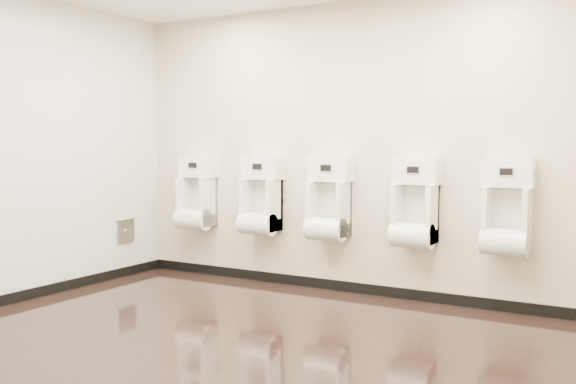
% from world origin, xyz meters
% --- Properties ---
extents(ground, '(5.00, 3.50, 0.00)m').
position_xyz_m(ground, '(0.00, 0.00, 0.00)').
color(ground, black).
rests_on(ground, ground).
extents(back_wall, '(5.00, 0.02, 2.80)m').
position_xyz_m(back_wall, '(0.00, 1.75, 1.40)').
color(back_wall, beige).
rests_on(back_wall, ground).
extents(front_wall, '(5.00, 0.02, 2.80)m').
position_xyz_m(front_wall, '(0.00, -1.75, 1.40)').
color(front_wall, beige).
rests_on(front_wall, ground).
extents(left_wall, '(0.02, 3.50, 2.80)m').
position_xyz_m(left_wall, '(-2.50, 0.00, 1.40)').
color(left_wall, beige).
rests_on(left_wall, ground).
extents(tile_overlay_left, '(0.01, 3.50, 2.80)m').
position_xyz_m(tile_overlay_left, '(-2.50, 0.00, 1.40)').
color(tile_overlay_left, white).
rests_on(tile_overlay_left, ground).
extents(skirting_back, '(5.00, 0.02, 0.10)m').
position_xyz_m(skirting_back, '(0.00, 1.74, 0.05)').
color(skirting_back, black).
rests_on(skirting_back, ground).
extents(skirting_left, '(0.02, 3.50, 0.10)m').
position_xyz_m(skirting_left, '(-2.49, 0.00, 0.05)').
color(skirting_left, black).
rests_on(skirting_left, ground).
extents(access_panel, '(0.04, 0.25, 0.25)m').
position_xyz_m(access_panel, '(-2.48, 1.20, 0.50)').
color(access_panel, '#9E9EA3').
rests_on(access_panel, left_wall).
extents(urinal_0, '(0.42, 0.32, 0.79)m').
position_xyz_m(urinal_0, '(-1.82, 1.61, 0.86)').
color(urinal_0, white).
rests_on(urinal_0, back_wall).
extents(urinal_1, '(0.42, 0.32, 0.79)m').
position_xyz_m(urinal_1, '(-0.99, 1.61, 0.86)').
color(urinal_1, white).
rests_on(urinal_1, back_wall).
extents(urinal_2, '(0.42, 0.32, 0.79)m').
position_xyz_m(urinal_2, '(-0.22, 1.61, 0.86)').
color(urinal_2, white).
rests_on(urinal_2, back_wall).
extents(urinal_3, '(0.42, 0.32, 0.79)m').
position_xyz_m(urinal_3, '(0.65, 1.61, 0.86)').
color(urinal_3, white).
rests_on(urinal_3, back_wall).
extents(urinal_4, '(0.42, 0.32, 0.79)m').
position_xyz_m(urinal_4, '(1.44, 1.61, 0.86)').
color(urinal_4, white).
rests_on(urinal_4, back_wall).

